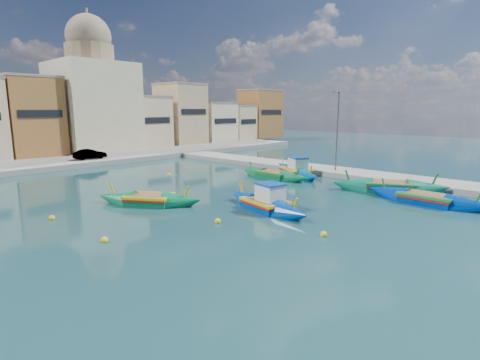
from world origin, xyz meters
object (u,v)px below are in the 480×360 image
luzzu_turquoise_cabin (296,172)px  luzzu_cyan_mid (273,176)px  luzzu_blue_south (426,200)px  church_block (93,94)px  quay_street_lamp (337,130)px  luzzu_green (149,201)px  luzzu_cyan_south (389,188)px  luzzu_blue_cabin (266,205)px

luzzu_turquoise_cabin → luzzu_cyan_mid: (-2.88, 0.55, -0.10)m
luzzu_blue_south → church_block: bearing=92.3°
luzzu_cyan_mid → quay_street_lamp: bearing=-32.6°
luzzu_turquoise_cabin → luzzu_cyan_mid: bearing=169.2°
luzzu_turquoise_cabin → luzzu_blue_south: 13.36m
church_block → luzzu_blue_south: (1.78, -44.10, -8.15)m
luzzu_green → luzzu_cyan_mid: bearing=-0.1°
church_block → luzzu_cyan_south: bearing=-84.8°
luzzu_turquoise_cabin → luzzu_cyan_mid: size_ratio=1.09×
quay_street_lamp → luzzu_cyan_south: 8.71m
quay_street_lamp → luzzu_green: 19.49m
church_block → luzzu_cyan_south: size_ratio=2.14×
luzzu_turquoise_cabin → luzzu_blue_cabin: bearing=-153.1°
luzzu_blue_south → luzzu_turquoise_cabin: bearing=76.1°
luzzu_green → luzzu_blue_south: luzzu_blue_south is taller
quay_street_lamp → luzzu_blue_south: bearing=-119.3°
luzzu_cyan_south → quay_street_lamp: bearing=61.4°
church_block → quay_street_lamp: 35.04m
luzzu_blue_south → luzzu_green: bearing=134.0°
luzzu_turquoise_cabin → luzzu_green: (-16.28, 0.56, -0.09)m
quay_street_lamp → luzzu_cyan_mid: 7.55m
luzzu_turquoise_cabin → luzzu_cyan_south: 9.72m
church_block → luzzu_turquoise_cabin: bearing=-80.9°
luzzu_turquoise_cabin → luzzu_blue_south: bearing=-103.9°
quay_street_lamp → luzzu_turquoise_cabin: quay_street_lamp is taller
luzzu_cyan_south → luzzu_blue_south: bearing=-120.6°
luzzu_cyan_mid → luzzu_cyan_south: size_ratio=0.88×
luzzu_green → luzzu_turquoise_cabin: bearing=-2.0°
luzzu_blue_cabin → luzzu_cyan_south: size_ratio=0.89×
luzzu_turquoise_cabin → luzzu_green: bearing=178.0°
church_block → luzzu_cyan_mid: church_block is taller
church_block → luzzu_green: bearing=-110.3°
church_block → luzzu_cyan_mid: 31.72m
luzzu_cyan_mid → luzzu_green: 13.40m
luzzu_blue_cabin → quay_street_lamp: bearing=12.4°
luzzu_cyan_mid → luzzu_blue_south: luzzu_blue_south is taller
luzzu_cyan_mid → luzzu_green: bearing=179.9°
luzzu_turquoise_cabin → luzzu_blue_south: (-3.20, -12.97, -0.08)m
church_block → quay_street_lamp: (7.44, -34.00, -4.07)m
quay_street_lamp → luzzu_blue_cabin: quay_street_lamp is taller
luzzu_cyan_mid → luzzu_turquoise_cabin: bearing=-10.8°
luzzu_turquoise_cabin → luzzu_cyan_south: luzzu_turquoise_cabin is taller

